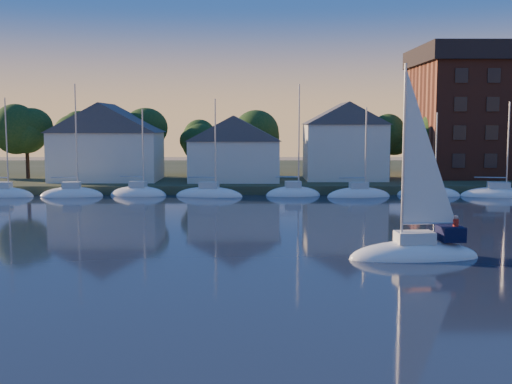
{
  "coord_description": "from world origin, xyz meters",
  "views": [
    {
      "loc": [
        -3.54,
        -22.82,
        8.32
      ],
      "look_at": [
        -3.4,
        22.0,
        3.41
      ],
      "focal_mm": 45.0,
      "sensor_mm": 36.0,
      "label": 1
    }
  ],
  "objects_px": {
    "clubhouse_centre": "(234,148)",
    "clubhouse_east": "(345,140)",
    "hero_sailboat": "(416,249)",
    "clubhouse_west": "(107,141)"
  },
  "relations": [
    {
      "from": "clubhouse_west",
      "to": "clubhouse_centre",
      "type": "relative_size",
      "value": 1.18
    },
    {
      "from": "clubhouse_west",
      "to": "hero_sailboat",
      "type": "height_order",
      "value": "hero_sailboat"
    },
    {
      "from": "clubhouse_west",
      "to": "hero_sailboat",
      "type": "distance_m",
      "value": 51.17
    },
    {
      "from": "hero_sailboat",
      "to": "clubhouse_centre",
      "type": "bearing_deg",
      "value": -77.94
    },
    {
      "from": "clubhouse_centre",
      "to": "clubhouse_east",
      "type": "distance_m",
      "value": 14.17
    },
    {
      "from": "clubhouse_centre",
      "to": "clubhouse_east",
      "type": "xyz_separation_m",
      "value": [
        14.0,
        2.0,
        0.87
      ]
    },
    {
      "from": "clubhouse_east",
      "to": "clubhouse_centre",
      "type": "bearing_deg",
      "value": -171.87
    },
    {
      "from": "clubhouse_west",
      "to": "clubhouse_east",
      "type": "xyz_separation_m",
      "value": [
        30.0,
        1.0,
        0.07
      ]
    },
    {
      "from": "clubhouse_centre",
      "to": "clubhouse_west",
      "type": "bearing_deg",
      "value": 176.42
    },
    {
      "from": "clubhouse_centre",
      "to": "hero_sailboat",
      "type": "xyz_separation_m",
      "value": [
        12.42,
        -41.21,
        -4.58
      ]
    }
  ]
}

